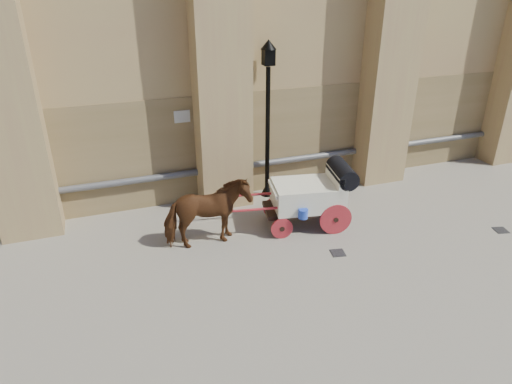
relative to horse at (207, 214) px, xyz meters
name	(u,v)px	position (x,y,z in m)	size (l,w,h in m)	color
ground	(312,263)	(2.01, -1.52, -0.84)	(90.00, 90.00, 0.00)	gray
horse	(207,214)	(0.00, 0.00, 0.00)	(0.91, 1.99, 1.68)	brown
carriage	(313,193)	(2.75, 0.08, 0.05)	(3.90, 1.67, 1.65)	black
street_lamp	(268,117)	(2.29, 2.11, 1.51)	(0.41, 0.41, 4.39)	black
drain_grate_near	(338,253)	(2.75, -1.36, -0.83)	(0.32, 0.32, 0.01)	black
drain_grate_far	(501,230)	(7.17, -1.82, -0.83)	(0.32, 0.32, 0.01)	black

